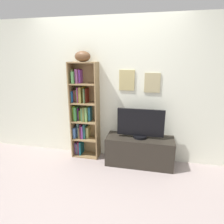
{
  "coord_description": "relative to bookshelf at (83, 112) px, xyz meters",
  "views": [
    {
      "loc": [
        0.76,
        -2.07,
        1.74
      ],
      "look_at": [
        0.13,
        0.85,
        0.9
      ],
      "focal_mm": 30.97,
      "sensor_mm": 36.0,
      "label": 1
    }
  ],
  "objects": [
    {
      "name": "football",
      "position": [
        0.04,
        -0.03,
        0.94
      ],
      "size": [
        0.32,
        0.23,
        0.17
      ],
      "primitive_type": "ellipsoid",
      "rotation": [
        0.0,
        0.0,
        -0.25
      ],
      "color": "brown",
      "rests_on": "bookshelf"
    },
    {
      "name": "ground",
      "position": [
        0.42,
        -1.0,
        -0.84
      ],
      "size": [
        5.2,
        5.2,
        0.04
      ],
      "primitive_type": "cube",
      "color": "#A79794"
    },
    {
      "name": "tv_stand",
      "position": [
        1.01,
        -0.11,
        -0.58
      ],
      "size": [
        1.1,
        0.42,
        0.48
      ],
      "color": "#2A251E",
      "rests_on": "ground"
    },
    {
      "name": "back_wall",
      "position": [
        0.42,
        0.13,
        0.37
      ],
      "size": [
        4.8,
        0.08,
        2.38
      ],
      "color": "white",
      "rests_on": "ground"
    },
    {
      "name": "bookshelf",
      "position": [
        0.0,
        0.0,
        0.0
      ],
      "size": [
        0.48,
        0.25,
        1.67
      ],
      "color": "#91744B",
      "rests_on": "ground"
    },
    {
      "name": "television",
      "position": [
        1.01,
        -0.11,
        -0.1
      ],
      "size": [
        0.75,
        0.22,
        0.48
      ],
      "color": "black",
      "rests_on": "tv_stand"
    }
  ]
}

